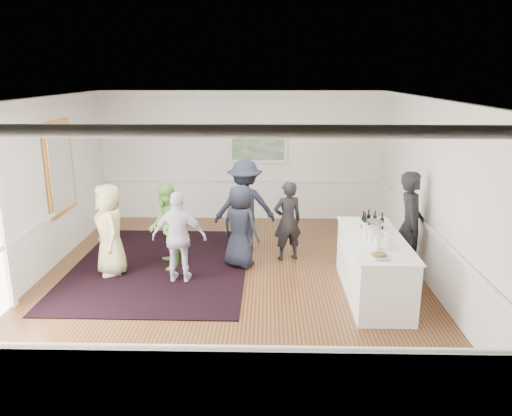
{
  "coord_description": "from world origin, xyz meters",
  "views": [
    {
      "loc": [
        0.64,
        -8.3,
        3.63
      ],
      "look_at": [
        0.44,
        0.2,
        1.3
      ],
      "focal_mm": 35.0,
      "sensor_mm": 36.0,
      "label": 1
    }
  ],
  "objects_px": {
    "serving_table": "(373,266)",
    "ice_bucket": "(374,228)",
    "guest_dark_b": "(288,221)",
    "guest_navy": "(240,226)",
    "bartender": "(410,225)",
    "nut_bowl": "(380,256)",
    "guest_dark_a": "(245,206)",
    "guest_lilac": "(179,237)",
    "guest_green": "(166,226)",
    "guest_tan": "(110,230)"
  },
  "relations": [
    {
      "from": "guest_dark_a",
      "to": "nut_bowl",
      "type": "relative_size",
      "value": 6.75
    },
    {
      "from": "guest_lilac",
      "to": "serving_table",
      "type": "bearing_deg",
      "value": 174.9
    },
    {
      "from": "guest_navy",
      "to": "nut_bowl",
      "type": "distance_m",
      "value": 3.06
    },
    {
      "from": "guest_tan",
      "to": "guest_dark_a",
      "type": "relative_size",
      "value": 0.89
    },
    {
      "from": "guest_dark_a",
      "to": "nut_bowl",
      "type": "height_order",
      "value": "guest_dark_a"
    },
    {
      "from": "guest_dark_a",
      "to": "ice_bucket",
      "type": "distance_m",
      "value": 2.95
    },
    {
      "from": "bartender",
      "to": "guest_green",
      "type": "height_order",
      "value": "bartender"
    },
    {
      "from": "guest_dark_a",
      "to": "guest_navy",
      "type": "xyz_separation_m",
      "value": [
        -0.06,
        -0.85,
        -0.16
      ]
    },
    {
      "from": "guest_navy",
      "to": "nut_bowl",
      "type": "relative_size",
      "value": 5.61
    },
    {
      "from": "guest_green",
      "to": "guest_dark_a",
      "type": "xyz_separation_m",
      "value": [
        1.44,
        0.96,
        0.14
      ]
    },
    {
      "from": "serving_table",
      "to": "guest_green",
      "type": "bearing_deg",
      "value": 163.23
    },
    {
      "from": "bartender",
      "to": "guest_green",
      "type": "xyz_separation_m",
      "value": [
        -4.46,
        0.33,
        -0.16
      ]
    },
    {
      "from": "guest_green",
      "to": "guest_navy",
      "type": "relative_size",
      "value": 1.03
    },
    {
      "from": "serving_table",
      "to": "ice_bucket",
      "type": "bearing_deg",
      "value": 87.91
    },
    {
      "from": "serving_table",
      "to": "ice_bucket",
      "type": "relative_size",
      "value": 9.46
    },
    {
      "from": "bartender",
      "to": "guest_green",
      "type": "bearing_deg",
      "value": 99.06
    },
    {
      "from": "guest_dark_b",
      "to": "ice_bucket",
      "type": "height_order",
      "value": "guest_dark_b"
    },
    {
      "from": "serving_table",
      "to": "guest_lilac",
      "type": "xyz_separation_m",
      "value": [
        -3.32,
        0.47,
        0.32
      ]
    },
    {
      "from": "guest_dark_b",
      "to": "guest_navy",
      "type": "xyz_separation_m",
      "value": [
        -0.92,
        -0.38,
        0.0
      ]
    },
    {
      "from": "bartender",
      "to": "guest_dark_b",
      "type": "distance_m",
      "value": 2.32
    },
    {
      "from": "serving_table",
      "to": "guest_navy",
      "type": "bearing_deg",
      "value": 152.0
    },
    {
      "from": "bartender",
      "to": "guest_lilac",
      "type": "xyz_separation_m",
      "value": [
        -4.11,
        -0.31,
        -0.16
      ]
    },
    {
      "from": "serving_table",
      "to": "guest_lilac",
      "type": "height_order",
      "value": "guest_lilac"
    },
    {
      "from": "bartender",
      "to": "nut_bowl",
      "type": "distance_m",
      "value": 1.94
    },
    {
      "from": "serving_table",
      "to": "guest_navy",
      "type": "relative_size",
      "value": 1.54
    },
    {
      "from": "serving_table",
      "to": "guest_green",
      "type": "distance_m",
      "value": 3.85
    },
    {
      "from": "guest_lilac",
      "to": "bartender",
      "type": "bearing_deg",
      "value": -172.75
    },
    {
      "from": "serving_table",
      "to": "bartender",
      "type": "bearing_deg",
      "value": 44.71
    },
    {
      "from": "serving_table",
      "to": "guest_green",
      "type": "xyz_separation_m",
      "value": [
        -3.68,
        1.11,
        0.32
      ]
    },
    {
      "from": "guest_green",
      "to": "nut_bowl",
      "type": "relative_size",
      "value": 5.75
    },
    {
      "from": "bartender",
      "to": "guest_navy",
      "type": "distance_m",
      "value": 3.12
    },
    {
      "from": "guest_green",
      "to": "guest_dark_a",
      "type": "bearing_deg",
      "value": 108.5
    },
    {
      "from": "guest_dark_b",
      "to": "ice_bucket",
      "type": "distance_m",
      "value": 2.02
    },
    {
      "from": "guest_tan",
      "to": "nut_bowl",
      "type": "xyz_separation_m",
      "value": [
        4.51,
        -1.71,
        0.18
      ]
    },
    {
      "from": "serving_table",
      "to": "guest_tan",
      "type": "xyz_separation_m",
      "value": [
        -4.64,
        0.77,
        0.35
      ]
    },
    {
      "from": "guest_lilac",
      "to": "nut_bowl",
      "type": "height_order",
      "value": "guest_lilac"
    },
    {
      "from": "guest_navy",
      "to": "guest_dark_a",
      "type": "bearing_deg",
      "value": -62.18
    },
    {
      "from": "guest_dark_b",
      "to": "ice_bucket",
      "type": "relative_size",
      "value": 6.12
    },
    {
      "from": "nut_bowl",
      "to": "serving_table",
      "type": "bearing_deg",
      "value": 82.26
    },
    {
      "from": "bartender",
      "to": "guest_dark_a",
      "type": "xyz_separation_m",
      "value": [
        -3.02,
        1.29,
        -0.02
      ]
    },
    {
      "from": "guest_dark_b",
      "to": "guest_navy",
      "type": "relative_size",
      "value": 1.0
    },
    {
      "from": "guest_dark_a",
      "to": "guest_dark_b",
      "type": "distance_m",
      "value": 1.0
    },
    {
      "from": "bartender",
      "to": "guest_navy",
      "type": "xyz_separation_m",
      "value": [
        -3.08,
        0.44,
        -0.18
      ]
    },
    {
      "from": "serving_table",
      "to": "guest_lilac",
      "type": "relative_size",
      "value": 1.5
    },
    {
      "from": "guest_dark_a",
      "to": "nut_bowl",
      "type": "distance_m",
      "value": 3.67
    },
    {
      "from": "bartender",
      "to": "guest_dark_a",
      "type": "distance_m",
      "value": 3.29
    },
    {
      "from": "bartender",
      "to": "nut_bowl",
      "type": "xyz_separation_m",
      "value": [
        -0.91,
        -1.71,
        0.06
      ]
    },
    {
      "from": "guest_tan",
      "to": "guest_navy",
      "type": "bearing_deg",
      "value": 71.94
    },
    {
      "from": "guest_navy",
      "to": "ice_bucket",
      "type": "xyz_separation_m",
      "value": [
        2.3,
        -1.06,
        0.32
      ]
    },
    {
      "from": "guest_tan",
      "to": "guest_dark_b",
      "type": "distance_m",
      "value": 3.37
    }
  ]
}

